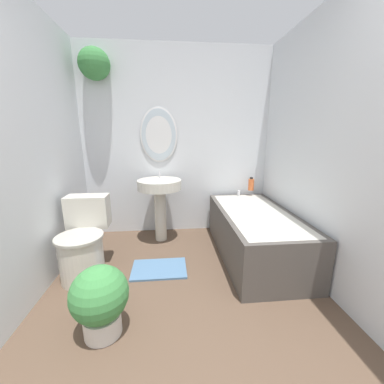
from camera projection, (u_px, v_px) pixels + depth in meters
wall_back at (169, 136)px, 3.06m from camera, size 2.53×0.35×2.40m
wall_left at (6, 153)px, 1.63m from camera, size 0.06×2.88×2.40m
wall_right at (340, 150)px, 1.86m from camera, size 0.06×2.88×2.40m
toilet at (84, 243)px, 2.23m from camera, size 0.42×0.60×0.73m
pedestal_sink at (160, 194)px, 2.90m from camera, size 0.53×0.53×0.88m
bathtub at (255, 233)px, 2.60m from camera, size 0.75×1.52×0.59m
shampoo_bottle at (251, 184)px, 3.16m from camera, size 0.08×0.08×0.18m
potted_plant at (100, 299)px, 1.55m from camera, size 0.38×0.38×0.50m
bath_mat at (159, 269)px, 2.36m from camera, size 0.54×0.37×0.02m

